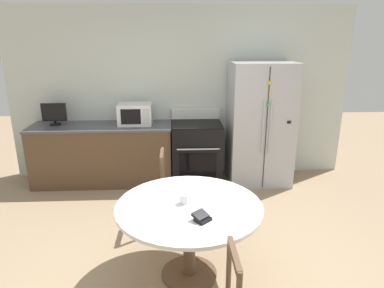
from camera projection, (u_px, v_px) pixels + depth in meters
name	position (u px, v px, depth m)	size (l,w,h in m)	color
ground_plane	(187.00, 279.00, 3.17)	(14.00, 14.00, 0.00)	#9E8466
back_wall	(180.00, 93.00, 5.30)	(5.20, 0.10, 2.60)	silver
kitchen_counter	(103.00, 154.00, 5.15)	(2.07, 0.64, 0.90)	brown
refrigerator	(260.00, 124.00, 5.08)	(0.91, 0.73, 1.80)	#B2B5BA
oven_range	(197.00, 152.00, 5.19)	(0.74, 0.68, 1.08)	black
microwave	(135.00, 114.00, 5.02)	(0.49, 0.35, 0.31)	white
countertop_tv	(54.00, 113.00, 4.99)	(0.35, 0.16, 0.32)	black
dining_table	(189.00, 217.00, 3.05)	(1.30, 1.30, 0.73)	white
dining_chair_far	(177.00, 190.00, 4.00)	(0.42, 0.42, 0.90)	brown
candle_glass	(184.00, 200.00, 3.02)	(0.08, 0.08, 0.08)	silver
wallet	(202.00, 217.00, 2.74)	(0.17, 0.17, 0.07)	black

